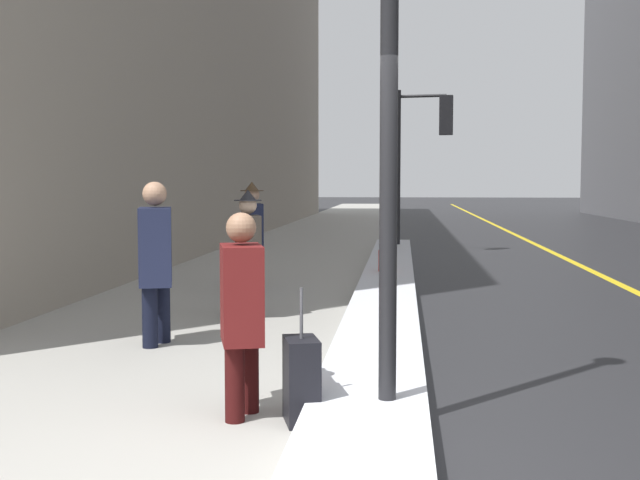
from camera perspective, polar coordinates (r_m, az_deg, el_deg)
ground_plane at (r=4.80m, az=-0.18°, el=-16.23°), size 160.00×160.00×0.00m
sidewalk_slab at (r=19.70m, az=-1.33°, el=-0.66°), size 4.00×80.00×0.01m
road_centre_stripe at (r=19.86m, az=16.11°, el=-0.80°), size 0.16×80.00×0.00m
snow_bank_curb at (r=11.71m, az=4.74°, el=-3.55°), size 0.82×17.51×0.20m
building_facade_left at (r=26.15m, az=-11.28°, el=15.99°), size 6.00×36.00×14.11m
traffic_light_near at (r=18.82m, az=7.66°, el=7.39°), size 1.31×0.34×3.79m
pedestrian_nearside at (r=5.67m, az=-5.60°, el=-4.63°), size 0.40×0.71×1.46m
pedestrian_trailing at (r=8.26m, az=-11.62°, el=-1.08°), size 0.45×0.61×1.67m
pedestrian_with_shoulder_bag at (r=9.80m, az=-5.14°, el=-0.61°), size 0.40×0.72×1.58m
pedestrian_in_glasses at (r=12.27m, az=-4.84°, el=0.62°), size 0.43×0.58×1.67m
rolling_suitcase at (r=5.60m, az=-1.33°, el=-10.00°), size 0.31×0.41×0.95m
fire_hydrant at (r=13.20m, az=4.61°, el=-1.60°), size 0.20×0.20×0.70m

